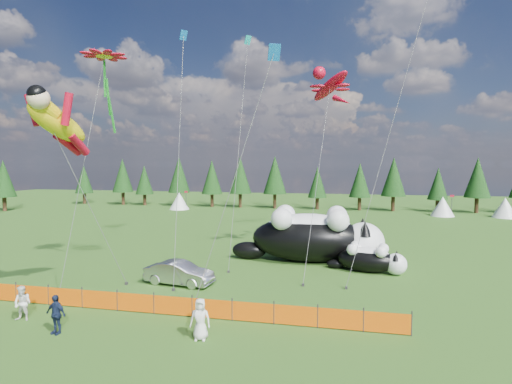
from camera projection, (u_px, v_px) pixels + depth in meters
ground at (195, 296)px, 22.41m from camera, size 160.00×160.00×0.00m
safety_fence at (173, 306)px, 19.45m from camera, size 22.06×0.06×1.10m
tree_line at (293, 185)px, 66.00m from camera, size 90.00×4.00×8.00m
festival_tents at (363, 205)px, 58.98m from camera, size 50.00×3.20×2.80m
cat_large at (315, 236)px, 30.16m from camera, size 11.56×4.39×4.18m
cat_small at (370, 259)px, 27.28m from camera, size 5.37×2.69×1.96m
car at (179, 273)px, 24.50m from camera, size 4.47×2.06×1.42m
spectator_b at (22, 303)px, 18.81m from camera, size 0.85×0.55×1.66m
spectator_c at (56, 314)px, 17.36m from camera, size 1.07×0.65×1.73m
spectator_e at (200, 319)px, 16.77m from camera, size 0.93×0.67×1.76m
superhero_kite at (58, 123)px, 20.47m from camera, size 4.50×6.21×11.71m
gecko_kite at (330, 86)px, 31.37m from camera, size 6.34×12.17×15.92m
flower_kite at (104, 58)px, 25.55m from camera, size 3.79×6.04×14.78m
diamond_kite_a at (183, 48)px, 28.83m from camera, size 2.45×7.36×18.15m
diamond_kite_c at (271, 62)px, 19.40m from camera, size 4.51×1.64×13.79m
diamond_kite_d at (247, 51)px, 33.56m from camera, size 1.03×8.64×19.57m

